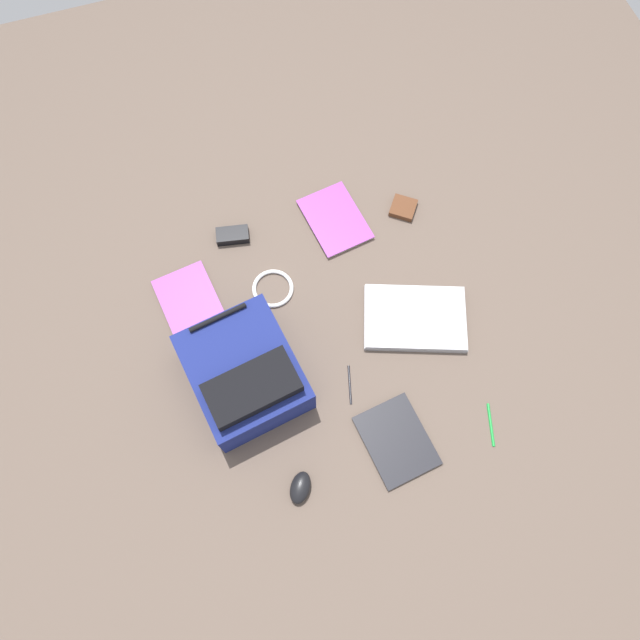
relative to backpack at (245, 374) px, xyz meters
name	(u,v)px	position (x,y,z in m)	size (l,w,h in m)	color
ground_plane	(316,336)	(0.27, 0.08, -0.09)	(3.59, 3.59, 0.00)	brown
backpack	(245,374)	(0.00, 0.00, 0.00)	(0.39, 0.44, 0.21)	navy
laptop	(415,318)	(0.62, 0.03, -0.07)	(0.41, 0.35, 0.03)	#929296
book_comic	(335,220)	(0.48, 0.50, -0.08)	(0.23, 0.29, 0.02)	silver
book_blue	(188,297)	(-0.12, 0.36, -0.08)	(0.22, 0.25, 0.01)	silver
book_manual	(396,441)	(0.41, -0.34, -0.08)	(0.23, 0.28, 0.01)	silver
computer_mouse	(300,488)	(0.06, -0.39, -0.07)	(0.06, 0.10, 0.04)	black
cable_coil	(273,288)	(0.18, 0.30, -0.08)	(0.15, 0.15, 0.01)	silver
power_brick	(233,235)	(0.10, 0.55, -0.07)	(0.06, 0.12, 0.03)	black
pen_black	(491,425)	(0.72, -0.39, -0.08)	(0.01, 0.01, 0.14)	#198C33
pen_blue	(350,385)	(0.32, -0.12, -0.08)	(0.01, 0.01, 0.13)	black
earbud_pouch	(403,208)	(0.74, 0.46, -0.08)	(0.09, 0.09, 0.02)	#59331E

